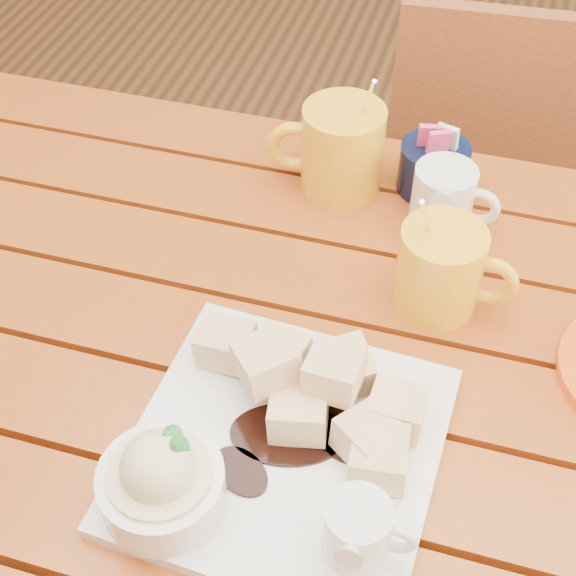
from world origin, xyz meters
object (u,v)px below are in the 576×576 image
(coffee_mug_left, at_px, (340,148))
(chair_far, at_px, (503,189))
(coffee_mug_right, at_px, (442,269))
(table, at_px, (288,411))
(dessert_plate, at_px, (264,447))

(coffee_mug_left, relative_size, chair_far, 0.19)
(coffee_mug_left, height_order, chair_far, coffee_mug_left)
(coffee_mug_right, relative_size, chair_far, 0.17)
(coffee_mug_right, bearing_deg, coffee_mug_left, 135.11)
(table, xyz_separation_m, coffee_mug_right, (0.14, 0.11, 0.16))
(coffee_mug_left, xyz_separation_m, chair_far, (0.22, 0.39, -0.32))
(dessert_plate, distance_m, chair_far, 0.87)
(dessert_plate, relative_size, coffee_mug_left, 1.73)
(chair_far, bearing_deg, table, 68.95)
(dessert_plate, relative_size, coffee_mug_right, 1.93)
(coffee_mug_right, distance_m, chair_far, 0.64)
(table, bearing_deg, chair_far, 72.91)
(dessert_plate, height_order, coffee_mug_right, coffee_mug_right)
(table, bearing_deg, coffee_mug_right, 39.50)
(table, distance_m, coffee_mug_left, 0.33)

